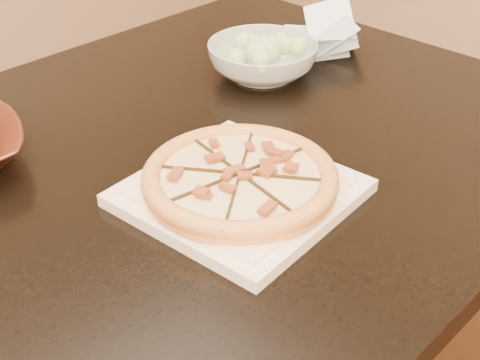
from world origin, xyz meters
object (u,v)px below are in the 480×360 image
(pizza, at_px, (240,178))
(salad_bowl, at_px, (262,60))
(dining_table, at_px, (143,228))
(plate, at_px, (240,192))

(pizza, relative_size, salad_bowl, 1.32)
(dining_table, distance_m, salad_bowl, 0.41)
(plate, xyz_separation_m, salad_bowl, (0.28, 0.29, 0.02))
(plate, height_order, salad_bowl, salad_bowl)
(dining_table, height_order, salad_bowl, salad_bowl)
(dining_table, xyz_separation_m, pizza, (0.08, -0.14, 0.13))
(plate, bearing_deg, dining_table, 120.19)
(plate, distance_m, salad_bowl, 0.40)
(plate, distance_m, pizza, 0.02)
(dining_table, distance_m, pizza, 0.20)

